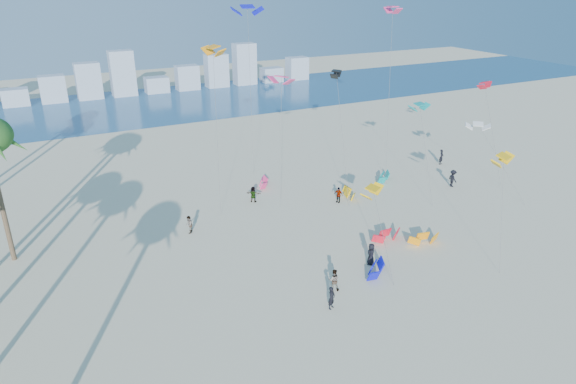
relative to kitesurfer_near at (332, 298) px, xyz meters
name	(u,v)px	position (x,y,z in m)	size (l,w,h in m)	color
ground	(366,367)	(-1.20, -5.86, -0.84)	(220.00, 220.00, 0.00)	beige
ocean	(128,107)	(-1.20, 66.14, -0.83)	(220.00, 220.00, 0.00)	navy
kitesurfer_near	(332,298)	(0.00, 0.00, 0.00)	(0.61, 0.40, 1.67)	black
kitesurfer_mid	(334,280)	(1.31, 1.84, 0.00)	(0.82, 0.64, 1.68)	gray
kitesurfers_far	(354,196)	(11.05, 13.92, 0.04)	(33.32, 16.53, 1.88)	black
grounded_kites	(361,213)	(9.97, 11.09, -0.39)	(15.32, 22.86, 0.93)	#0C0FD1
flying_kites	(347,71)	(11.89, 17.51, 11.73)	(31.34, 33.02, 18.71)	#F9B60D
distant_skyline	(109,80)	(-2.39, 76.14, 2.25)	(85.00, 3.00, 8.40)	#9EADBF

